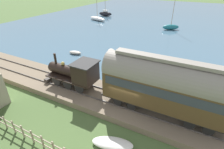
% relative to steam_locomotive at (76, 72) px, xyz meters
% --- Properties ---
extents(ground_plane, '(200.00, 200.00, 0.00)m').
position_rel_steam_locomotive_xyz_m(ground_plane, '(-0.17, -5.31, -2.21)').
color(ground_plane, '#476033').
extents(harbor_water, '(80.00, 80.00, 0.01)m').
position_rel_steam_locomotive_xyz_m(harbor_water, '(42.53, -5.31, -2.21)').
color(harbor_water, '#426075').
rests_on(harbor_water, ground).
extents(rail_embankment, '(4.47, 56.00, 0.67)m').
position_rel_steam_locomotive_xyz_m(rail_embankment, '(-0.00, -5.31, -1.94)').
color(rail_embankment, '#756651').
rests_on(rail_embankment, ground).
extents(steam_locomotive, '(2.24, 5.52, 2.96)m').
position_rel_steam_locomotive_xyz_m(steam_locomotive, '(0.00, 0.00, 0.00)').
color(steam_locomotive, black).
rests_on(steam_locomotive, rail_embankment).
extents(passenger_coach, '(2.29, 9.59, 4.59)m').
position_rel_steam_locomotive_xyz_m(passenger_coach, '(-0.00, -8.07, 0.99)').
color(passenger_coach, black).
rests_on(passenger_coach, rail_embankment).
extents(sailboat_white, '(3.14, 5.70, 8.32)m').
position_rel_steam_locomotive_xyz_m(sailboat_white, '(28.83, 15.55, -1.69)').
color(sailboat_white, white).
rests_on(sailboat_white, harbor_water).
extents(sailboat_black, '(1.50, 4.05, 7.61)m').
position_rel_steam_locomotive_xyz_m(sailboat_black, '(35.17, 16.73, -1.52)').
color(sailboat_black, black).
rests_on(sailboat_black, harbor_water).
extents(sailboat_teal, '(2.65, 3.56, 8.86)m').
position_rel_steam_locomotive_xyz_m(sailboat_teal, '(28.23, -3.36, -1.57)').
color(sailboat_teal, '#1E707A').
rests_on(sailboat_teal, harbor_water).
extents(rowboat_far_out, '(1.13, 1.98, 0.48)m').
position_rel_steam_locomotive_xyz_m(rowboat_far_out, '(7.66, 6.34, -1.97)').
color(rowboat_far_out, '#B7B2A3').
rests_on(rowboat_far_out, harbor_water).
extents(rowboat_mid_harbor, '(2.55, 2.15, 0.31)m').
position_rel_steam_locomotive_xyz_m(rowboat_mid_harbor, '(10.71, 1.90, -2.05)').
color(rowboat_mid_harbor, '#B7B2A3').
rests_on(rowboat_mid_harbor, harbor_water).
extents(rowboat_near_shore, '(2.61, 2.12, 0.34)m').
position_rel_steam_locomotive_xyz_m(rowboat_near_shore, '(4.04, -3.39, -2.03)').
color(rowboat_near_shore, silver).
rests_on(rowboat_near_shore, harbor_water).
extents(beached_dinghy, '(1.88, 3.00, 0.44)m').
position_rel_steam_locomotive_xyz_m(beached_dinghy, '(-4.09, -5.93, -1.99)').
color(beached_dinghy, silver).
rests_on(beached_dinghy, ground).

